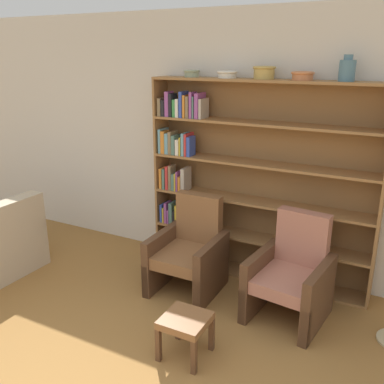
% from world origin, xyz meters
% --- Properties ---
extents(wall_back, '(12.00, 0.06, 2.75)m').
position_xyz_m(wall_back, '(0.00, 2.82, 1.38)').
color(wall_back, silver).
rests_on(wall_back, ground).
extents(bookshelf, '(2.34, 0.30, 2.08)m').
position_xyz_m(bookshelf, '(0.06, 2.65, 1.05)').
color(bookshelf, olive).
rests_on(bookshelf, ground).
extents(bowl_terracotta, '(0.17, 0.17, 0.07)m').
position_xyz_m(bowl_terracotta, '(-0.51, 2.63, 2.12)').
color(bowl_terracotta, gray).
rests_on(bowl_terracotta, bookshelf).
extents(bowl_copper, '(0.20, 0.20, 0.07)m').
position_xyz_m(bowl_copper, '(-0.12, 2.63, 2.12)').
color(bowl_copper, silver).
rests_on(bowl_copper, bookshelf).
extents(bowl_slate, '(0.22, 0.22, 0.12)m').
position_xyz_m(bowl_slate, '(0.26, 2.63, 2.14)').
color(bowl_slate, tan).
rests_on(bowl_slate, bookshelf).
extents(bowl_brass, '(0.21, 0.21, 0.08)m').
position_xyz_m(bowl_brass, '(0.62, 2.63, 2.12)').
color(bowl_brass, '#C67547').
rests_on(bowl_brass, bookshelf).
extents(vase_tall, '(0.14, 0.14, 0.22)m').
position_xyz_m(vase_tall, '(1.00, 2.63, 2.17)').
color(vase_tall, slate).
rests_on(vase_tall, bookshelf).
extents(armchair_leather, '(0.64, 0.68, 0.95)m').
position_xyz_m(armchair_leather, '(-0.25, 2.08, 0.40)').
color(armchair_leather, brown).
rests_on(armchair_leather, ground).
extents(armchair_cushioned, '(0.72, 0.75, 0.95)m').
position_xyz_m(armchair_cushioned, '(0.79, 2.08, 0.40)').
color(armchair_cushioned, brown).
rests_on(armchair_cushioned, ground).
extents(footstool, '(0.35, 0.35, 0.35)m').
position_xyz_m(footstool, '(0.21, 1.14, 0.29)').
color(footstool, brown).
rests_on(footstool, ground).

